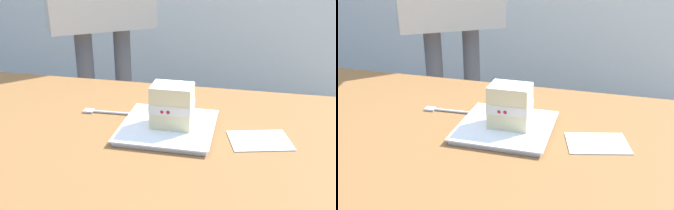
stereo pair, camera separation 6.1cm
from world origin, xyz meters
TOP-DOWN VIEW (x-y plane):
  - patio_table at (0.00, 0.00)m, footprint 1.68×0.82m
  - dessert_plate at (0.19, 0.05)m, footprint 0.25×0.25m
  - cake_slice at (0.20, 0.05)m, footprint 0.11×0.09m
  - dessert_fork at (-0.01, 0.12)m, footprint 0.17×0.02m
  - paper_napkin at (0.44, 0.04)m, footprint 0.18×0.15m

SIDE VIEW (x-z plane):
  - patio_table at x=0.00m, z-range 0.26..0.96m
  - paper_napkin at x=0.44m, z-range 0.70..0.70m
  - dessert_fork at x=-0.01m, z-range 0.70..0.71m
  - dessert_plate at x=0.19m, z-range 0.70..0.71m
  - cake_slice at x=0.20m, z-range 0.71..0.83m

